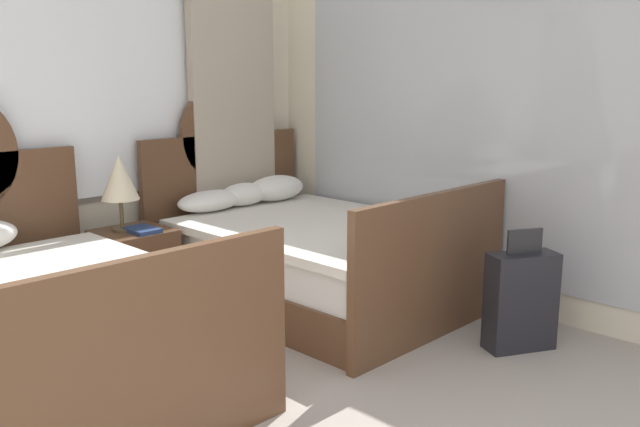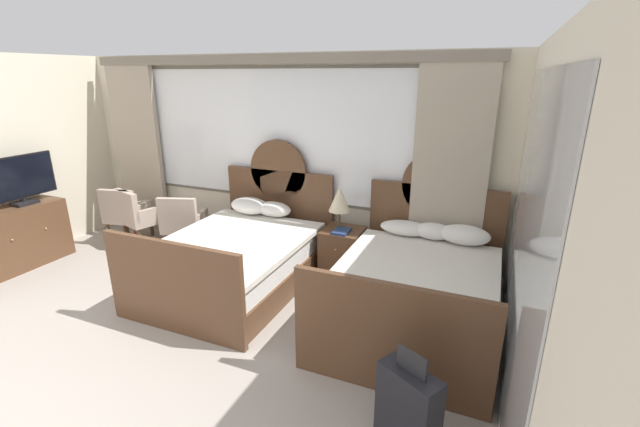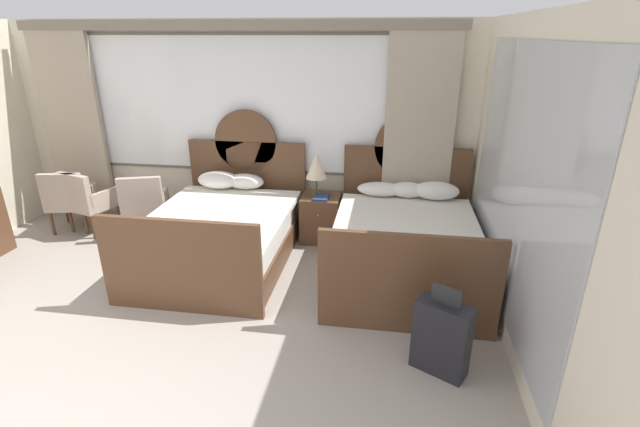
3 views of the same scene
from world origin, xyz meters
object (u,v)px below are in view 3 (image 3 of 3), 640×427
Objects in this scene: table_lamp_on_nightstand at (316,166)px; armchair_by_window_right at (69,198)px; bed_near_window at (223,231)px; bed_near_mirror at (405,242)px; book_on_nightstand at (321,197)px; suitcase_on_floor at (441,338)px; armchair_by_window_left at (144,202)px; nightstand_between_beds at (321,218)px; armchair_by_window_centre at (87,199)px.

table_lamp_on_nightstand is 0.64× the size of armchair_by_window_right.
bed_near_window is 2.12m from bed_near_mirror.
suitcase_on_floor is (1.30, -2.24, -0.30)m from book_on_nightstand.
bed_near_mirror is 3.40m from armchair_by_window_left.
suitcase_on_floor is (2.38, -1.61, -0.04)m from bed_near_window.
table_lamp_on_nightstand is (-0.06, 0.03, 0.68)m from nightstand_between_beds.
bed_near_window is at bearing -21.27° from armchair_by_window_left.
suitcase_on_floor is at bearing -81.00° from bed_near_mirror.
armchair_by_window_left reaches higher than book_on_nightstand.
armchair_by_window_left is at bearing 158.73° from bed_near_window.
bed_near_mirror reaches higher than armchair_by_window_right.
table_lamp_on_nightstand is at bearing 154.89° from nightstand_between_beds.
book_on_nightstand is 0.30× the size of armchair_by_window_centre.
bed_near_mirror reaches higher than armchair_by_window_centre.
armchair_by_window_left is 1.11× the size of suitcase_on_floor.
armchair_by_window_left is (-1.24, 0.48, 0.12)m from bed_near_window.
book_on_nightstand is 3.14m from armchair_by_window_centre.
armchair_by_window_centre reaches higher than suitcase_on_floor.
table_lamp_on_nightstand is at bearing 120.21° from suitcase_on_floor.
armchair_by_window_left is at bearing 0.03° from armchair_by_window_centre.
bed_near_window is 2.12m from armchair_by_window_centre.
bed_near_window is 3.72× the size of nightstand_between_beds.
table_lamp_on_nightstand is at bearing 122.55° from book_on_nightstand.
bed_near_mirror is 1.28m from nightstand_between_beds.
bed_near_mirror is 4.07× the size of table_lamp_on_nightstand.
table_lamp_on_nightstand is at bearing 5.07° from armchair_by_window_centre.
bed_near_mirror is 3.72× the size of nightstand_between_beds.
bed_near_window is 2.38m from armchair_by_window_right.
bed_near_mirror is 1.64m from suitcase_on_floor.
book_on_nightstand is (1.08, 0.63, 0.26)m from bed_near_window.
armchair_by_window_left and armchair_by_window_right have the same top height.
table_lamp_on_nightstand is at bearing 146.36° from bed_near_mirror.
nightstand_between_beds is 2.32m from armchair_by_window_left.
table_lamp_on_nightstand is at bearing 6.89° from armchair_by_window_left.
armchair_by_window_centre is 1.11× the size of suitcase_on_floor.
bed_near_mirror is at bearing -33.64° from table_lamp_on_nightstand.
armchair_by_window_right is at bearing -179.90° from armchair_by_window_left.
suitcase_on_floor is (0.26, -1.62, -0.05)m from bed_near_mirror.
armchair_by_window_right reaches higher than suitcase_on_floor.
armchair_by_window_centre reaches higher than nightstand_between_beds.
nightstand_between_beds is (-1.06, 0.72, -0.06)m from bed_near_mirror.
suitcase_on_floor is (3.62, -2.10, -0.16)m from armchair_by_window_left.
armchair_by_window_centre and armchair_by_window_right have the same top height.
book_on_nightstand is at bearing 2.44° from armchair_by_window_right.
book_on_nightstand is 0.34× the size of suitcase_on_floor.
suitcase_on_floor is at bearing -30.09° from armchair_by_window_left.
bed_near_window reaches higher than suitcase_on_floor.
bed_near_window and bed_near_mirror have the same top height.
bed_near_mirror reaches higher than armchair_by_window_left.
armchair_by_window_centre is 1.00× the size of armchair_by_window_right.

